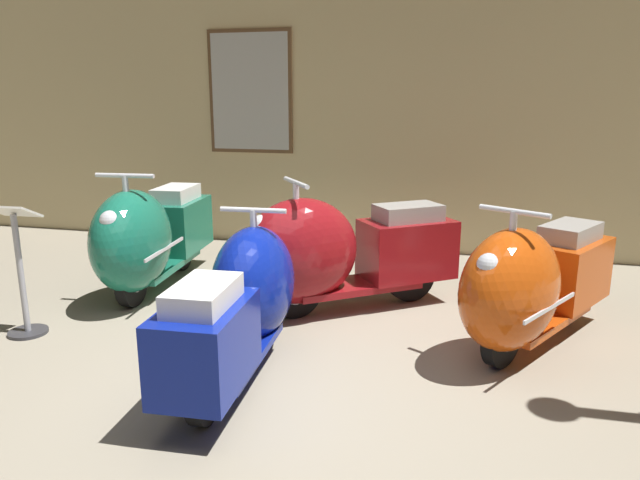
% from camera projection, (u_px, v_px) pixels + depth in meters
% --- Properties ---
extents(ground_plane, '(60.00, 60.00, 0.00)m').
position_uv_depth(ground_plane, '(264.00, 412.00, 3.26)').
color(ground_plane, gray).
extents(showroom_back_wall, '(18.00, 0.24, 3.49)m').
position_uv_depth(showroom_back_wall, '(375.00, 93.00, 6.41)').
color(showroom_back_wall, '#CCB784').
rests_on(showroom_back_wall, ground).
extents(scooter_0, '(0.67, 1.85, 1.11)m').
position_uv_depth(scooter_0, '(148.00, 237.00, 5.13)').
color(scooter_0, black).
rests_on(scooter_0, ground).
extents(scooter_1, '(0.57, 1.66, 1.00)m').
position_uv_depth(scooter_1, '(241.00, 302.00, 3.67)').
color(scooter_1, black).
rests_on(scooter_1, ground).
extents(scooter_2, '(1.74, 1.46, 1.09)m').
position_uv_depth(scooter_2, '(335.00, 252.00, 4.66)').
color(scooter_2, black).
rests_on(scooter_2, ground).
extents(scooter_3, '(1.28, 1.71, 1.04)m').
position_uv_depth(scooter_3, '(529.00, 285.00, 3.94)').
color(scooter_3, black).
rests_on(scooter_3, ground).
extents(info_stanchion, '(0.33, 0.28, 0.98)m').
position_uv_depth(info_stanchion, '(22.00, 282.00, 4.24)').
color(info_stanchion, '#333338').
rests_on(info_stanchion, ground).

